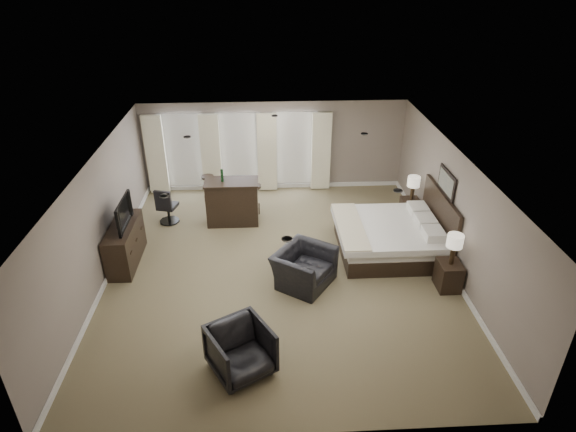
{
  "coord_description": "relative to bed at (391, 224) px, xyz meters",
  "views": [
    {
      "loc": [
        -0.3,
        -8.88,
        6.16
      ],
      "look_at": [
        0.2,
        0.4,
        1.1
      ],
      "focal_mm": 30.0,
      "sensor_mm": 36.0,
      "label": 1
    }
  ],
  "objects": [
    {
      "name": "nightstand_far",
      "position": [
        0.89,
        1.45,
        -0.44
      ],
      "size": [
        0.45,
        0.55,
        0.6
      ],
      "primitive_type": "cube",
      "color": "black",
      "rests_on": "ground"
    },
    {
      "name": "dresser",
      "position": [
        -6.03,
        -0.12,
        -0.27
      ],
      "size": [
        0.52,
        1.63,
        0.94
      ],
      "primitive_type": "cube",
      "color": "black",
      "rests_on": "ground"
    },
    {
      "name": "bar_stool_left",
      "position": [
        -4.46,
        2.96,
        -0.37
      ],
      "size": [
        0.45,
        0.45,
        0.74
      ],
      "primitive_type": "cube",
      "rotation": [
        0.0,
        0.0,
        -0.36
      ],
      "color": "black",
      "rests_on": "ground"
    },
    {
      "name": "armchair_far",
      "position": [
        -3.34,
        -3.52,
        -0.26
      ],
      "size": [
        1.25,
        1.22,
        0.96
      ],
      "primitive_type": "imported",
      "rotation": [
        0.0,
        0.0,
        0.52
      ],
      "color": "black",
      "rests_on": "ground"
    },
    {
      "name": "window_bay",
      "position": [
        -3.58,
        3.55,
        0.46
      ],
      "size": [
        5.25,
        0.2,
        2.3
      ],
      "color": "silver",
      "rests_on": "room"
    },
    {
      "name": "room",
      "position": [
        -2.58,
        -0.55,
        0.56
      ],
      "size": [
        7.6,
        8.6,
        2.64
      ],
      "color": "#6D6245",
      "rests_on": "ground"
    },
    {
      "name": "nightstand_near",
      "position": [
        0.89,
        -1.45,
        -0.44
      ],
      "size": [
        0.45,
        0.55,
        0.6
      ],
      "primitive_type": "cube",
      "color": "black",
      "rests_on": "ground"
    },
    {
      "name": "wall_art",
      "position": [
        1.12,
        0.0,
        1.01
      ],
      "size": [
        0.04,
        0.96,
        0.56
      ],
      "primitive_type": "cube",
      "color": "slate",
      "rests_on": "room"
    },
    {
      "name": "lamp_near",
      "position": [
        0.89,
        -1.45,
        0.2
      ],
      "size": [
        0.33,
        0.33,
        0.67
      ],
      "primitive_type": "cube",
      "color": "beige",
      "rests_on": "nightstand_near"
    },
    {
      "name": "bar_counter",
      "position": [
        -3.71,
        1.62,
        -0.15
      ],
      "size": [
        1.35,
        0.7,
        1.18
      ],
      "primitive_type": "cube",
      "color": "black",
      "rests_on": "ground"
    },
    {
      "name": "tv",
      "position": [
        -6.03,
        -0.12,
        0.28
      ],
      "size": [
        0.63,
        1.1,
        0.14
      ],
      "primitive_type": "imported",
      "rotation": [
        0.0,
        0.0,
        1.57
      ],
      "color": "black",
      "rests_on": "dresser"
    },
    {
      "name": "armchair_near",
      "position": [
        -2.1,
        -1.12,
        -0.22
      ],
      "size": [
        1.32,
        1.42,
        1.04
      ],
      "primitive_type": "imported",
      "rotation": [
        0.0,
        0.0,
        0.96
      ],
      "color": "black",
      "rests_on": "ground"
    },
    {
      "name": "lamp_far",
      "position": [
        0.89,
        1.45,
        0.19
      ],
      "size": [
        0.32,
        0.32,
        0.66
      ],
      "primitive_type": "cube",
      "color": "beige",
      "rests_on": "nightstand_far"
    },
    {
      "name": "bed",
      "position": [
        0.0,
        0.0,
        0.0
      ],
      "size": [
        2.32,
        2.21,
        1.48
      ],
      "primitive_type": "cube",
      "color": "silver",
      "rests_on": "ground"
    },
    {
      "name": "desk_chair",
      "position": [
        -5.39,
        1.71,
        -0.24
      ],
      "size": [
        0.62,
        0.62,
        0.99
      ],
      "primitive_type": "cube",
      "rotation": [
        0.0,
        0.0,
        2.88
      ],
      "color": "black",
      "rests_on": "ground"
    },
    {
      "name": "bar_stool_right",
      "position": [
        -3.16,
        2.13,
        -0.33
      ],
      "size": [
        0.42,
        0.42,
        0.81
      ],
      "primitive_type": "cube",
      "rotation": [
        0.0,
        0.0,
        -0.1
      ],
      "color": "black",
      "rests_on": "ground"
    }
  ]
}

